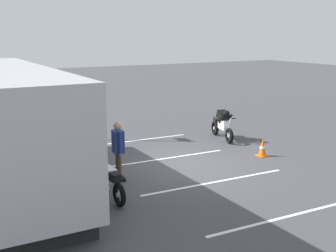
% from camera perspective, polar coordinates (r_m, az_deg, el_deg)
% --- Properties ---
extents(ground_plane, '(80.00, 80.00, 0.00)m').
position_cam_1_polar(ground_plane, '(13.67, 1.93, -5.32)').
color(ground_plane, '#424247').
extents(tour_bus, '(9.02, 2.60, 3.25)m').
position_cam_1_polar(tour_bus, '(12.24, -21.25, -0.30)').
color(tour_bus, '#B7BABF').
rests_on(tour_bus, ground_plane).
extents(spectator_far_left, '(0.58, 0.35, 1.73)m').
position_cam_1_polar(spectator_far_left, '(12.08, -6.65, -2.68)').
color(spectator_far_left, '#473823').
rests_on(spectator_far_left, ground_plane).
extents(spectator_left, '(0.58, 0.33, 1.82)m').
position_cam_1_polar(spectator_left, '(13.15, -9.13, -1.25)').
color(spectator_left, black).
rests_on(spectator_left, ground_plane).
extents(spectator_centre, '(0.58, 0.36, 1.70)m').
position_cam_1_polar(spectator_centre, '(14.06, -10.51, -0.78)').
color(spectator_centre, '#473823').
rests_on(spectator_centre, ground_plane).
extents(parked_motorcycle_silver, '(2.05, 0.58, 0.99)m').
position_cam_1_polar(parked_motorcycle_silver, '(11.11, -8.09, -7.03)').
color(parked_motorcycle_silver, black).
rests_on(parked_motorcycle_silver, ground_plane).
extents(stunt_motorcycle, '(2.02, 0.73, 1.23)m').
position_cam_1_polar(stunt_motorcycle, '(17.01, 7.24, 0.24)').
color(stunt_motorcycle, black).
rests_on(stunt_motorcycle, ground_plane).
extents(traffic_cone, '(0.34, 0.34, 0.63)m').
position_cam_1_polar(traffic_cone, '(15.00, 12.48, -2.80)').
color(traffic_cone, orange).
rests_on(traffic_cone, ground_plane).
extents(bay_line_a, '(0.23, 4.27, 0.01)m').
position_cam_1_polar(bay_line_a, '(10.38, 15.27, -11.63)').
color(bay_line_a, white).
rests_on(bay_line_a, ground_plane).
extents(bay_line_b, '(0.25, 4.65, 0.01)m').
position_cam_1_polar(bay_line_b, '(12.31, 6.35, -7.40)').
color(bay_line_b, white).
rests_on(bay_line_b, ground_plane).
extents(bay_line_c, '(0.23, 4.19, 0.01)m').
position_cam_1_polar(bay_line_c, '(14.49, 0.08, -4.27)').
color(bay_line_c, white).
rests_on(bay_line_c, ground_plane).
extents(bay_line_d, '(0.24, 4.41, 0.01)m').
position_cam_1_polar(bay_line_d, '(16.84, -4.46, -1.95)').
color(bay_line_d, white).
rests_on(bay_line_d, ground_plane).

